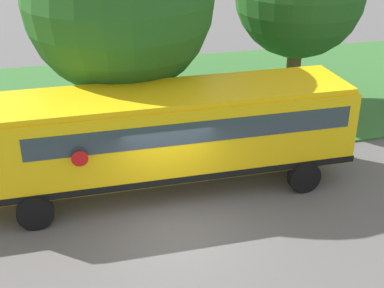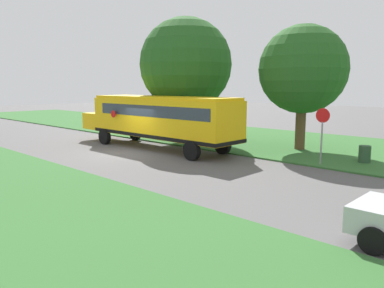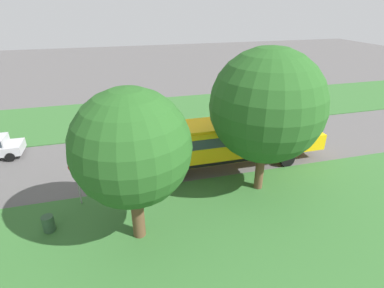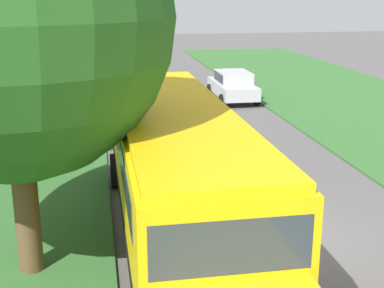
{
  "view_description": "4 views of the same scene",
  "coord_description": "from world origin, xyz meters",
  "views": [
    {
      "loc": [
        11.54,
        -2.61,
        8.47
      ],
      "look_at": [
        -2.19,
        0.89,
        1.57
      ],
      "focal_mm": 50.0,
      "sensor_mm": 36.0,
      "label": 1
    },
    {
      "loc": [
        12.27,
        17.12,
        3.75
      ],
      "look_at": [
        -0.54,
        4.9,
        1.01
      ],
      "focal_mm": 35.0,
      "sensor_mm": 36.0,
      "label": 2
    },
    {
      "loc": [
        -19.21,
        7.16,
        10.17
      ],
      "look_at": [
        -1.75,
        2.4,
        1.49
      ],
      "focal_mm": 28.0,
      "sensor_mm": 36.0,
      "label": 3
    },
    {
      "loc": [
        -4.19,
        -10.98,
        5.65
      ],
      "look_at": [
        -1.47,
        4.27,
        1.16
      ],
      "focal_mm": 50.0,
      "sensor_mm": 36.0,
      "label": 4
    }
  ],
  "objects": [
    {
      "name": "grass_verge",
      "position": [
        -10.0,
        0.0,
        0.04
      ],
      "size": [
        12.0,
        80.0,
        0.08
      ],
      "primitive_type": "cube",
      "color": "#33662D",
      "rests_on": "ground"
    },
    {
      "name": "stop_sign",
      "position": [
        -4.6,
        9.49,
        1.74
      ],
      "size": [
        0.08,
        0.68,
        2.74
      ],
      "color": "gray",
      "rests_on": "ground"
    },
    {
      "name": "grass_far_side",
      "position": [
        9.0,
        0.0,
        0.04
      ],
      "size": [
        10.0,
        80.0,
        0.07
      ],
      "primitive_type": "cube",
      "color": "#33662D",
      "rests_on": "ground"
    },
    {
      "name": "oak_tree_beside_bus",
      "position": [
        -5.75,
        -0.63,
        5.16
      ],
      "size": [
        6.12,
        6.12,
        8.25
      ],
      "color": "brown",
      "rests_on": "ground"
    },
    {
      "name": "trash_bin",
      "position": [
        -6.47,
        10.86,
        0.45
      ],
      "size": [
        0.56,
        0.56,
        0.9
      ],
      "primitive_type": "cylinder",
      "color": "#2D4C33",
      "rests_on": "ground"
    },
    {
      "name": "school_bus",
      "position": [
        -2.54,
        0.2,
        1.92
      ],
      "size": [
        2.84,
        12.42,
        3.16
      ],
      "color": "yellow",
      "rests_on": "ground"
    },
    {
      "name": "oak_tree_roadside_mid",
      "position": [
        -7.79,
        6.62,
        4.77
      ],
      "size": [
        5.06,
        5.06,
        7.24
      ],
      "color": "brown",
      "rests_on": "ground"
    },
    {
      "name": "ground_plane",
      "position": [
        0.0,
        0.0,
        0.0
      ],
      "size": [
        120.0,
        120.0,
        0.0
      ],
      "primitive_type": "plane",
      "color": "#565454"
    }
  ]
}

